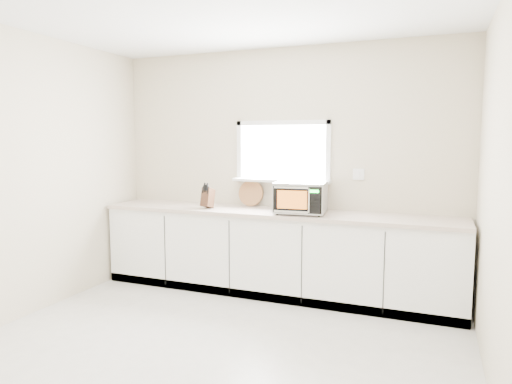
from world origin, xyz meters
The scene contains 8 objects.
ground centered at (0.00, 0.00, 0.00)m, with size 4.00×4.00×0.00m, color beige.
back_wall centered at (0.00, 2.00, 1.36)m, with size 4.00×0.17×2.70m.
cabinets centered at (0.00, 1.70, 0.44)m, with size 3.92×0.60×0.88m, color white.
countertop centered at (0.00, 1.69, 0.90)m, with size 3.92×0.64×0.04m, color beige.
microwave centered at (0.32, 1.62, 1.09)m, with size 0.55×0.45×0.33m.
knife_block centered at (-0.75, 1.59, 1.04)m, with size 0.10×0.20×0.29m.
cutting_board centered at (-0.37, 1.94, 1.07)m, with size 0.30×0.30×0.02m, color olive.
coffee_grinder centered at (0.42, 1.70, 1.02)m, with size 0.15×0.15×0.20m.
Camera 1 is at (1.61, -2.92, 1.68)m, focal length 32.00 mm.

